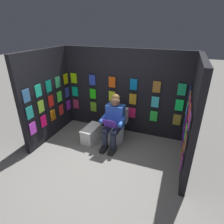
{
  "coord_description": "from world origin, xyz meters",
  "views": [
    {
      "loc": [
        -1.29,
        2.44,
        2.53
      ],
      "look_at": [
        -0.01,
        -0.93,
        0.85
      ],
      "focal_mm": 29.97,
      "sensor_mm": 36.0,
      "label": 1
    }
  ],
  "objects": [
    {
      "name": "ground_plane",
      "position": [
        0.0,
        0.0,
        0.0
      ],
      "size": [
        30.0,
        30.0,
        0.0
      ],
      "primitive_type": "plane",
      "color": "gray"
    },
    {
      "name": "display_wall_back",
      "position": [
        -0.0,
        -1.74,
        1.04
      ],
      "size": [
        3.14,
        0.14,
        2.07
      ],
      "color": "black",
      "rests_on": "ground"
    },
    {
      "name": "display_wall_left",
      "position": [
        -1.57,
        -0.85,
        1.03
      ],
      "size": [
        0.14,
        1.69,
        2.07
      ],
      "color": "black",
      "rests_on": "ground"
    },
    {
      "name": "display_wall_right",
      "position": [
        1.57,
        -0.85,
        1.03
      ],
      "size": [
        0.14,
        1.69,
        2.07
      ],
      "color": "black",
      "rests_on": "ground"
    },
    {
      "name": "toilet",
      "position": [
        -0.03,
        -1.22,
        0.33
      ],
      "size": [
        0.41,
        0.56,
        0.77
      ],
      "rotation": [
        0.0,
        0.0,
        -0.03
      ],
      "color": "white",
      "rests_on": "ground"
    },
    {
      "name": "person_reading",
      "position": [
        -0.02,
        -0.99,
        0.6
      ],
      "size": [
        0.53,
        0.69,
        1.19
      ],
      "rotation": [
        0.0,
        0.0,
        -0.03
      ],
      "color": "blue",
      "rests_on": "ground"
    },
    {
      "name": "comic_longbox_near",
      "position": [
        0.52,
        -0.95,
        0.18
      ],
      "size": [
        0.33,
        0.6,
        0.36
      ],
      "rotation": [
        0.0,
        0.0,
        -0.08
      ],
      "color": "white",
      "rests_on": "ground"
    }
  ]
}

